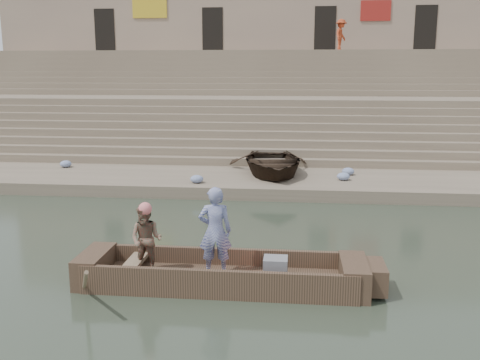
% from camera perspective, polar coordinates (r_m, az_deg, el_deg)
% --- Properties ---
extents(ground, '(120.00, 120.00, 0.00)m').
position_cam_1_polar(ground, '(12.08, -10.91, -8.78)').
color(ground, '#2B3629').
rests_on(ground, ground).
extents(lower_landing, '(32.00, 4.00, 0.40)m').
position_cam_1_polar(lower_landing, '(19.52, -4.17, -0.10)').
color(lower_landing, '#82715D').
rests_on(lower_landing, ground).
extents(mid_landing, '(32.00, 3.00, 2.80)m').
position_cam_1_polar(mid_landing, '(26.67, -1.36, 5.71)').
color(mid_landing, '#82715D').
rests_on(mid_landing, ground).
extents(upper_landing, '(32.00, 3.00, 5.20)m').
position_cam_1_polar(upper_landing, '(33.52, 0.18, 8.99)').
color(upper_landing, '#82715D').
rests_on(upper_landing, ground).
extents(ghat_steps, '(32.00, 11.00, 5.20)m').
position_cam_1_polar(ghat_steps, '(28.30, -0.92, 6.87)').
color(ghat_steps, '#82715D').
rests_on(ghat_steps, ground).
extents(building_wall, '(32.00, 5.07, 11.20)m').
position_cam_1_polar(building_wall, '(37.48, 0.83, 13.87)').
color(building_wall, '#9F866C').
rests_on(building_wall, ground).
extents(main_rowboat, '(5.00, 1.30, 0.22)m').
position_cam_1_polar(main_rowboat, '(10.76, -1.99, -10.54)').
color(main_rowboat, brown).
rests_on(main_rowboat, ground).
extents(rowboat_trim, '(6.04, 2.63, 2.03)m').
position_cam_1_polar(rowboat_trim, '(10.65, -0.87, -9.62)').
color(rowboat_trim, brown).
rests_on(rowboat_trim, ground).
extents(standing_man, '(0.69, 0.50, 1.76)m').
position_cam_1_polar(standing_man, '(10.49, -2.64, -5.40)').
color(standing_man, navy).
rests_on(standing_man, main_rowboat).
extents(rowing_man, '(0.72, 0.59, 1.36)m').
position_cam_1_polar(rowing_man, '(10.77, -9.85, -6.21)').
color(rowing_man, '#297B5A').
rests_on(rowing_man, main_rowboat).
extents(television, '(0.46, 0.42, 0.40)m').
position_cam_1_polar(television, '(10.56, 3.70, -9.20)').
color(television, slate).
rests_on(television, main_rowboat).
extents(beached_rowboat, '(3.62, 4.66, 0.88)m').
position_cam_1_polar(beached_rowboat, '(19.66, 3.38, 1.90)').
color(beached_rowboat, '#2D2116').
rests_on(beached_rowboat, lower_landing).
extents(pedestrian, '(1.05, 1.31, 1.78)m').
position_cam_1_polar(pedestrian, '(33.08, 10.59, 14.81)').
color(pedestrian, '#B13D1E').
rests_on(pedestrian, upper_landing).
extents(cloth_bundles, '(11.24, 2.79, 0.26)m').
position_cam_1_polar(cloth_bundles, '(19.33, -0.57, 0.82)').
color(cloth_bundles, '#3F5999').
rests_on(cloth_bundles, lower_landing).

